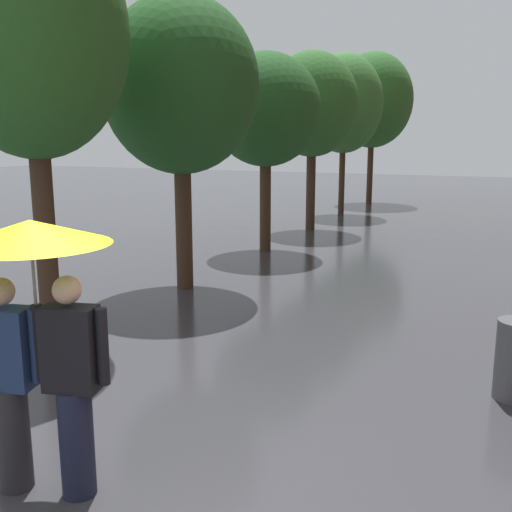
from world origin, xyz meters
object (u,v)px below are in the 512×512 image
object	(u,v)px
street_tree_0	(31,34)
street_tree_4	(344,104)
street_tree_3	(312,105)
street_tree_5	(373,100)
street_tree_1	(180,87)
couple_under_umbrella	(36,314)
street_tree_2	(266,111)

from	to	relation	value
street_tree_0	street_tree_4	bearing A→B (deg)	89.72
street_tree_3	street_tree_5	world-z (taller)	street_tree_5
street_tree_1	street_tree_4	distance (m)	11.19
street_tree_5	couple_under_umbrella	distance (m)	21.40
street_tree_2	street_tree_3	distance (m)	3.51
street_tree_4	couple_under_umbrella	bearing A→B (deg)	-81.75
street_tree_0	street_tree_5	distance (m)	18.26
street_tree_0	street_tree_2	size ratio (longest dim) A/B	1.21
street_tree_1	street_tree_3	size ratio (longest dim) A/B	1.00
street_tree_2	street_tree_3	size ratio (longest dim) A/B	0.91
street_tree_0	street_tree_3	world-z (taller)	street_tree_0
street_tree_0	street_tree_1	distance (m)	3.13
street_tree_0	street_tree_5	bearing A→B (deg)	89.58
street_tree_1	street_tree_5	bearing A→B (deg)	90.63
street_tree_2	street_tree_5	world-z (taller)	street_tree_5
street_tree_0	street_tree_5	size ratio (longest dim) A/B	0.93
street_tree_1	couple_under_umbrella	world-z (taller)	street_tree_1
street_tree_3	couple_under_umbrella	distance (m)	13.67
street_tree_0	street_tree_3	xyz separation A→B (m)	(0.21, 10.46, -0.39)
street_tree_2	street_tree_4	bearing A→B (deg)	91.45
street_tree_3	couple_under_umbrella	bearing A→B (deg)	-80.02
street_tree_1	street_tree_3	distance (m)	7.37
street_tree_3	couple_under_umbrella	size ratio (longest dim) A/B	2.38
street_tree_0	street_tree_2	xyz separation A→B (m)	(0.25, 6.96, -0.68)
street_tree_2	couple_under_umbrella	world-z (taller)	street_tree_2
street_tree_3	couple_under_umbrella	xyz separation A→B (m)	(2.34, -13.29, -2.14)
street_tree_0	street_tree_3	distance (m)	10.47
street_tree_1	street_tree_3	world-z (taller)	street_tree_1
street_tree_1	street_tree_4	size ratio (longest dim) A/B	0.93
street_tree_2	street_tree_1	bearing A→B (deg)	-89.29
street_tree_0	couple_under_umbrella	bearing A→B (deg)	-48.01
street_tree_0	street_tree_1	world-z (taller)	street_tree_0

